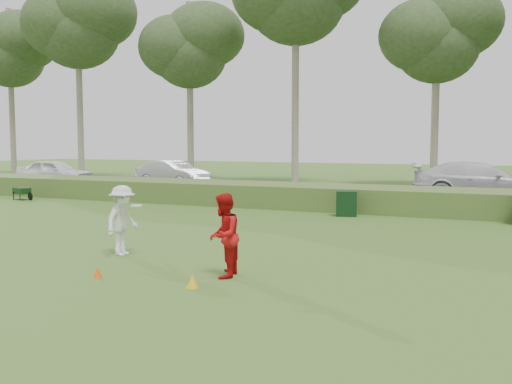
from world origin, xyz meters
The scene contains 16 objects.
ground centered at (0.00, 0.00, 0.00)m, with size 120.00×120.00×0.00m, color #365E1F.
reed_strip centered at (0.00, 12.00, 0.45)m, with size 80.00×3.00×0.90m, color #446428.
park_road centered at (0.00, 17.00, 0.03)m, with size 80.00×6.00×0.06m, color #2D2D2D.
tree_0 centered at (-30.00, 23.50, 9.72)m, with size 6.76×6.76×13.00m.
tree_1 centered at (-22.00, 22.20, 10.85)m, with size 7.54×7.54×14.50m.
tree_2 centered at (-14.00, 24.00, 8.97)m, with size 6.50×6.50×12.00m.
tree_4 centered at (2.00, 24.50, 8.59)m, with size 6.24×6.24×11.50m.
player_white centered at (-2.00, 0.88, 0.82)m, with size 0.85×1.07×1.63m.
player_red centered at (1.16, -0.09, 0.82)m, with size 0.80×0.62×1.64m, color red.
cone_orange centered at (-1.05, -1.14, 0.10)m, with size 0.19×0.19×0.21m, color #F1500C.
cone_yellow centered at (1.03, -1.06, 0.12)m, with size 0.22×0.22×0.25m, color yellow.
utility_cabinet centered at (0.87, 9.85, 0.45)m, with size 0.72×0.45×0.90m, color black.
wheelbarrow centered at (-14.15, 9.36, 0.40)m, with size 1.16×0.74×0.55m.
car_left centered at (-18.65, 16.12, 0.84)m, with size 1.84×4.57×1.56m, color white.
car_mid centered at (-11.52, 17.88, 0.83)m, with size 1.63×4.67×1.54m, color silver.
car_right centered at (4.85, 17.40, 0.90)m, with size 2.37×5.82×1.69m, color silver.
Camera 1 is at (6.25, -9.78, 2.62)m, focal length 40.00 mm.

